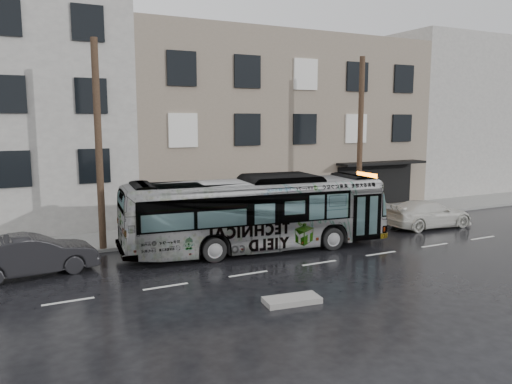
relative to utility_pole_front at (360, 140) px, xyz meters
The scene contains 11 objects.
ground 8.65m from the utility_pole_front, 153.08° to the right, with size 120.00×120.00×0.00m, color black.
sidewalk 8.11m from the utility_pole_front, 166.17° to the left, with size 90.00×3.60×0.15m, color gray.
building_taupe 9.56m from the utility_pole_front, 99.07° to the left, with size 20.00×12.00×11.00m, color gray.
building_filler 19.91m from the utility_pole_front, 28.24° to the left, with size 18.00×12.00×12.00m, color #B5B2AB.
utility_pole_front is the anchor object (origin of this frame).
utility_pole_rear 14.00m from the utility_pole_front, behind, with size 0.30×0.30×9.00m, color #483524.
sign_post 3.48m from the utility_pole_front, ahead, with size 0.06×0.06×2.40m, color slate.
bus 8.84m from the utility_pole_front, 160.44° to the right, with size 2.79×11.92×3.32m, color #B2B2B2.
white_sedan 5.43m from the utility_pole_front, 46.69° to the right, with size 2.04×5.01×1.45m, color beige.
dark_sedan 17.55m from the utility_pole_front, behind, with size 1.62×4.64×1.53m, color black.
slush_pile 14.11m from the utility_pole_front, 136.99° to the right, with size 1.80×0.80×0.18m, color gray.
Camera 1 is at (-11.10, -18.83, 5.76)m, focal length 35.00 mm.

